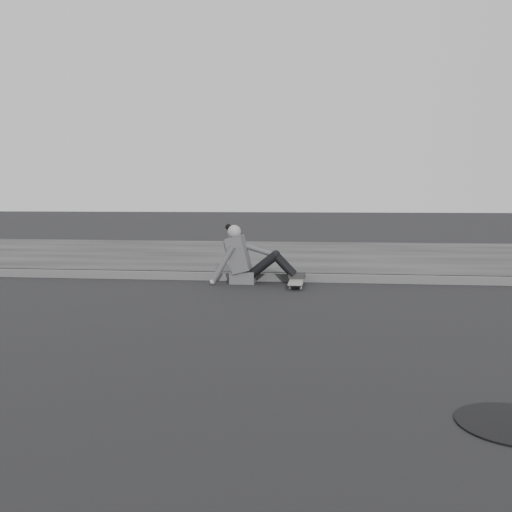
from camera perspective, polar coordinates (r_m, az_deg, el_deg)
The scene contains 5 objects.
ground at distance 6.15m, azimuth -1.08°, elevation -6.03°, with size 80.00×80.00×0.00m, color black.
curb at distance 8.66m, azimuth 1.24°, elevation -2.11°, with size 24.00×0.16×0.12m, color #515151.
sidewalk at distance 11.65m, azimuth 2.67°, elevation -0.02°, with size 24.00×6.00×0.12m, color #313131.
skateboard at distance 8.13m, azimuth 4.05°, elevation -2.58°, with size 0.20×0.78×0.09m.
seated_woman at distance 8.40m, azimuth -0.87°, elevation -0.29°, with size 1.38×0.46×0.88m.
Camera 1 is at (0.82, -5.95, 1.28)m, focal length 40.00 mm.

